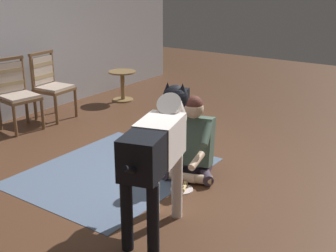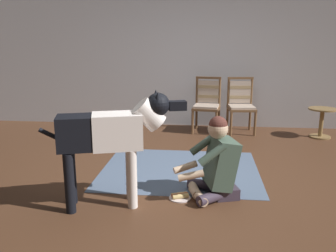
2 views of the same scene
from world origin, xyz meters
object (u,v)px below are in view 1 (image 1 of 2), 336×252
Objects in this scene: dining_chair_right_of_pair at (49,82)px; large_dog at (158,145)px; person_sitting_on_floor at (193,143)px; round_side_table at (123,83)px; dining_chair_left_of_pair at (15,90)px; hot_dog_on_plate at (182,188)px.

dining_chair_right_of_pair is 0.71× the size of large_dog.
person_sitting_on_floor is at bearing 16.45° from large_dog.
dining_chair_right_of_pair is 1.93× the size of round_side_table.
round_side_table is at bearing -7.35° from dining_chair_left_of_pair.
dining_chair_right_of_pair reaches higher than person_sitting_on_floor.
dining_chair_left_of_pair is at bearing 172.65° from round_side_table.
large_dog is 6.04× the size of hot_dog_on_plate.
hot_dog_on_plate is (0.66, 0.19, -0.71)m from large_dog.
dining_chair_right_of_pair reaches higher than round_side_table.
hot_dog_on_plate is 3.48m from round_side_table.
dining_chair_left_of_pair is 1.12× the size of person_sitting_on_floor.
dining_chair_left_of_pair and dining_chair_right_of_pair have the same top height.
person_sitting_on_floor is at bearing 16.45° from hot_dog_on_plate.
large_dog is at bearing -116.28° from dining_chair_right_of_pair.
hot_dog_on_plate is at bearing -106.72° from dining_chair_right_of_pair.
large_dog is at bearing -163.55° from person_sitting_on_floor.
large_dog reaches higher than person_sitting_on_floor.
dining_chair_left_of_pair is 0.60m from dining_chair_right_of_pair.
large_dog reaches higher than dining_chair_left_of_pair.
round_side_table is at bearing 44.84° from large_dog.
person_sitting_on_floor is 0.63× the size of large_dog.
dining_chair_left_of_pair is 3.26m from large_dog.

